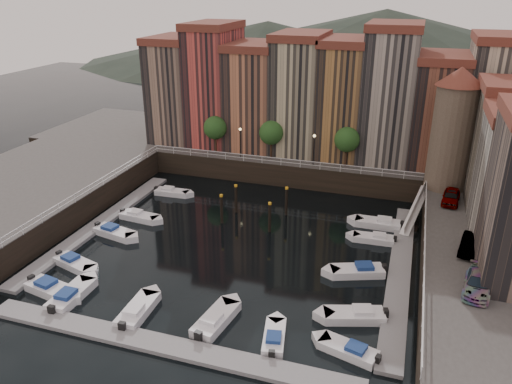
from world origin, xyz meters
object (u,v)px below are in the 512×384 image
(boat_left_1, at_px, (74,263))
(car_c, at_px, (478,284))
(corner_tower, at_px, (453,127))
(boat_left_0, at_px, (51,289))
(car_a, at_px, (451,197))
(gangway, at_px, (415,208))
(mooring_pilings, at_px, (253,207))
(boat_left_2, at_px, (114,232))
(car_b, at_px, (470,245))

(boat_left_1, distance_m, car_c, 35.50)
(corner_tower, bearing_deg, boat_left_1, -144.39)
(boat_left_0, relative_size, car_a, 1.27)
(gangway, height_order, car_c, car_c)
(mooring_pilings, distance_m, car_c, 25.51)
(corner_tower, bearing_deg, boat_left_2, -152.58)
(boat_left_0, relative_size, boat_left_2, 1.05)
(corner_tower, relative_size, car_a, 3.24)
(corner_tower, height_order, boat_left_0, corner_tower)
(boat_left_1, bearing_deg, mooring_pilings, 64.70)
(boat_left_1, bearing_deg, boat_left_2, 105.50)
(gangway, xyz_separation_m, mooring_pilings, (-17.37, -4.63, -0.27))
(mooring_pilings, bearing_deg, car_a, 12.37)
(mooring_pilings, xyz_separation_m, car_b, (22.03, -6.03, 2.05))
(corner_tower, xyz_separation_m, boat_left_0, (-32.49, -28.25, -9.79))
(boat_left_1, relative_size, car_c, 1.02)
(boat_left_2, bearing_deg, car_a, 32.02)
(boat_left_1, height_order, car_b, car_b)
(gangway, distance_m, car_a, 3.89)
(corner_tower, xyz_separation_m, gangway, (-2.90, -4.50, -8.28))
(boat_left_0, bearing_deg, gangway, 49.55)
(mooring_pilings, height_order, car_c, car_c)
(gangway, xyz_separation_m, car_b, (4.67, -10.66, 1.78))
(car_a, bearing_deg, mooring_pilings, -160.82)
(boat_left_2, distance_m, car_b, 35.25)
(corner_tower, height_order, car_c, corner_tower)
(gangway, height_order, car_b, car_b)
(corner_tower, xyz_separation_m, car_a, (0.54, -4.57, -6.47))
(boat_left_2, distance_m, car_a, 36.26)
(boat_left_0, distance_m, car_a, 40.78)
(mooring_pilings, xyz_separation_m, car_c, (22.19, -12.41, 2.05))
(boat_left_1, bearing_deg, gangway, 48.75)
(car_c, bearing_deg, corner_tower, 103.88)
(boat_left_0, xyz_separation_m, boat_left_1, (-0.86, 4.36, -0.04))
(boat_left_0, distance_m, boat_left_2, 11.03)
(mooring_pilings, bearing_deg, car_c, -29.22)
(gangway, height_order, boat_left_2, gangway)
(mooring_pilings, relative_size, boat_left_1, 1.35)
(gangway, xyz_separation_m, car_a, (3.44, -0.07, 1.81))
(gangway, relative_size, boat_left_0, 1.54)
(boat_left_2, bearing_deg, car_b, 14.87)
(boat_left_0, bearing_deg, boat_left_2, 104.82)
(car_a, bearing_deg, boat_left_0, -137.54)
(mooring_pilings, height_order, boat_left_1, mooring_pilings)
(car_c, bearing_deg, car_a, 103.42)
(boat_left_2, bearing_deg, boat_left_1, -79.31)
(mooring_pilings, relative_size, car_c, 1.38)
(car_c, bearing_deg, gangway, 114.58)
(boat_left_1, bearing_deg, car_c, 20.06)
(car_a, bearing_deg, boat_left_1, -143.50)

